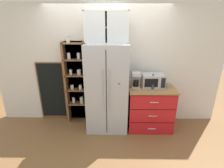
{
  "coord_description": "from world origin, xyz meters",
  "views": [
    {
      "loc": [
        0.15,
        -3.2,
        2.17
      ],
      "look_at": [
        0.1,
        0.03,
        0.99
      ],
      "focal_mm": 27.28,
      "sensor_mm": 36.0,
      "label": 1
    }
  ],
  "objects_px": {
    "mug_navy": "(153,86)",
    "bottle_cobalt": "(153,82)",
    "chalkboard_menu": "(52,92)",
    "coffee_maker": "(136,80)",
    "mug_sage": "(167,84)",
    "refrigerator": "(107,88)",
    "microwave": "(153,80)"
  },
  "relations": [
    {
      "from": "microwave",
      "to": "mug_navy",
      "type": "bearing_deg",
      "value": -99.93
    },
    {
      "from": "refrigerator",
      "to": "chalkboard_menu",
      "type": "bearing_deg",
      "value": 166.49
    },
    {
      "from": "coffee_maker",
      "to": "chalkboard_menu",
      "type": "relative_size",
      "value": 0.23
    },
    {
      "from": "microwave",
      "to": "mug_navy",
      "type": "distance_m",
      "value": 0.15
    },
    {
      "from": "refrigerator",
      "to": "coffee_maker",
      "type": "bearing_deg",
      "value": 1.83
    },
    {
      "from": "bottle_cobalt",
      "to": "chalkboard_menu",
      "type": "distance_m",
      "value": 2.21
    },
    {
      "from": "coffee_maker",
      "to": "microwave",
      "type": "bearing_deg",
      "value": 6.88
    },
    {
      "from": "mug_navy",
      "to": "chalkboard_menu",
      "type": "relative_size",
      "value": 0.09
    },
    {
      "from": "coffee_maker",
      "to": "mug_sage",
      "type": "bearing_deg",
      "value": 2.24
    },
    {
      "from": "microwave",
      "to": "mug_navy",
      "type": "height_order",
      "value": "microwave"
    },
    {
      "from": "coffee_maker",
      "to": "refrigerator",
      "type": "bearing_deg",
      "value": -178.17
    },
    {
      "from": "mug_sage",
      "to": "chalkboard_menu",
      "type": "height_order",
      "value": "chalkboard_menu"
    },
    {
      "from": "refrigerator",
      "to": "coffee_maker",
      "type": "distance_m",
      "value": 0.61
    },
    {
      "from": "refrigerator",
      "to": "mug_sage",
      "type": "xyz_separation_m",
      "value": [
        1.23,
        0.04,
        0.07
      ]
    },
    {
      "from": "coffee_maker",
      "to": "chalkboard_menu",
      "type": "bearing_deg",
      "value": 171.23
    },
    {
      "from": "mug_navy",
      "to": "chalkboard_menu",
      "type": "height_order",
      "value": "chalkboard_menu"
    },
    {
      "from": "mug_sage",
      "to": "bottle_cobalt",
      "type": "xyz_separation_m",
      "value": [
        -0.33,
        -0.08,
        0.08
      ]
    },
    {
      "from": "coffee_maker",
      "to": "mug_sage",
      "type": "relative_size",
      "value": 2.61
    },
    {
      "from": "bottle_cobalt",
      "to": "mug_navy",
      "type": "bearing_deg",
      "value": -86.82
    },
    {
      "from": "bottle_cobalt",
      "to": "chalkboard_menu",
      "type": "relative_size",
      "value": 0.22
    },
    {
      "from": "mug_navy",
      "to": "bottle_cobalt",
      "type": "height_order",
      "value": "bottle_cobalt"
    },
    {
      "from": "microwave",
      "to": "chalkboard_menu",
      "type": "relative_size",
      "value": 0.32
    },
    {
      "from": "refrigerator",
      "to": "mug_sage",
      "type": "relative_size",
      "value": 15.17
    },
    {
      "from": "mug_sage",
      "to": "chalkboard_menu",
      "type": "xyz_separation_m",
      "value": [
        -2.49,
        0.26,
        -0.28
      ]
    },
    {
      "from": "coffee_maker",
      "to": "mug_navy",
      "type": "height_order",
      "value": "coffee_maker"
    },
    {
      "from": "refrigerator",
      "to": "mug_sage",
      "type": "bearing_deg",
      "value": 2.05
    },
    {
      "from": "mug_navy",
      "to": "chalkboard_menu",
      "type": "distance_m",
      "value": 2.21
    },
    {
      "from": "refrigerator",
      "to": "microwave",
      "type": "relative_size",
      "value": 4.09
    },
    {
      "from": "mug_sage",
      "to": "mug_navy",
      "type": "relative_size",
      "value": 0.95
    },
    {
      "from": "mug_sage",
      "to": "mug_navy",
      "type": "height_order",
      "value": "mug_navy"
    },
    {
      "from": "coffee_maker",
      "to": "chalkboard_menu",
      "type": "xyz_separation_m",
      "value": [
        -1.83,
        0.28,
        -0.39
      ]
    },
    {
      "from": "mug_navy",
      "to": "bottle_cobalt",
      "type": "relative_size",
      "value": 0.43
    }
  ]
}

